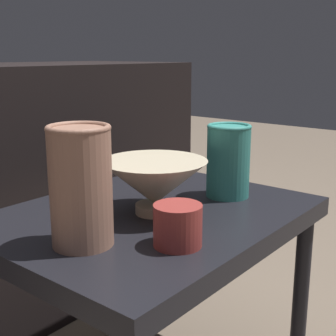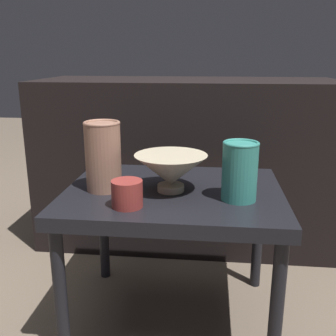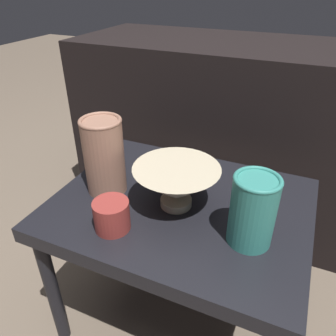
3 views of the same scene
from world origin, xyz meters
name	(u,v)px [view 2 (image 2 of 3)]	position (x,y,z in m)	size (l,w,h in m)	color
ground_plane	(173,316)	(0.00, 0.00, 0.00)	(8.00, 8.00, 0.00)	#6B5B4C
table	(174,205)	(0.00, 0.00, 0.39)	(0.64, 0.50, 0.44)	black
couch_backdrop	(187,161)	(0.00, 0.62, 0.36)	(1.28, 0.50, 0.73)	black
bowl	(171,170)	(-0.01, -0.02, 0.50)	(0.21, 0.21, 0.11)	#C1B293
vase_textured_left	(103,155)	(-0.20, -0.03, 0.55)	(0.11, 0.11, 0.20)	#996B56
vase_colorful_right	(240,170)	(0.19, -0.07, 0.52)	(0.10, 0.10, 0.16)	teal
cup	(127,194)	(-0.11, -0.15, 0.48)	(0.08, 0.08, 0.07)	maroon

